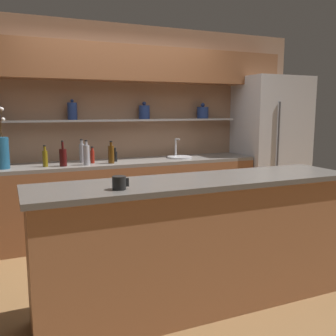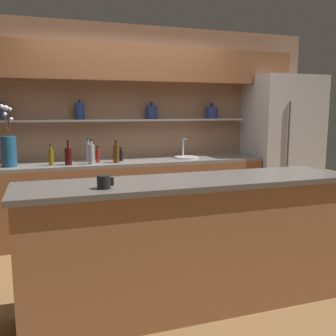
{
  "view_description": "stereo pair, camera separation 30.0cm",
  "coord_description": "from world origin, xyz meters",
  "px_view_note": "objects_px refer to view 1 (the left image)",
  "views": [
    {
      "loc": [
        -1.32,
        -3.12,
        1.54
      ],
      "look_at": [
        0.15,
        0.29,
        0.96
      ],
      "focal_mm": 40.0,
      "sensor_mm": 36.0,
      "label": 1
    },
    {
      "loc": [
        -1.04,
        -3.23,
        1.54
      ],
      "look_at": [
        0.15,
        0.29,
        0.96
      ],
      "focal_mm": 40.0,
      "sensor_mm": 36.0,
      "label": 2
    }
  ],
  "objects_px": {
    "refrigerator": "(270,148)",
    "bottle_wine_2": "(63,157)",
    "bottle_spirit_5": "(82,153)",
    "bottle_oil_0": "(45,158)",
    "coffee_mug": "(119,183)",
    "bottle_spirit_4": "(111,154)",
    "bottle_spirit_1": "(86,155)",
    "sink_fixture": "(179,156)",
    "bottle_sauce_6": "(92,156)",
    "flower_vase": "(1,151)",
    "bottle_sauce_3": "(115,156)"
  },
  "relations": [
    {
      "from": "bottle_oil_0",
      "to": "bottle_sauce_6",
      "type": "xyz_separation_m",
      "value": [
        0.53,
        0.07,
        -0.01
      ]
    },
    {
      "from": "refrigerator",
      "to": "coffee_mug",
      "type": "xyz_separation_m",
      "value": [
        -2.8,
        -1.99,
        0.07
      ]
    },
    {
      "from": "bottle_sauce_6",
      "to": "bottle_spirit_4",
      "type": "bearing_deg",
      "value": -25.72
    },
    {
      "from": "sink_fixture",
      "to": "bottle_spirit_1",
      "type": "relative_size",
      "value": 1.12
    },
    {
      "from": "bottle_wine_2",
      "to": "bottle_spirit_4",
      "type": "relative_size",
      "value": 1.09
    },
    {
      "from": "sink_fixture",
      "to": "coffee_mug",
      "type": "xyz_separation_m",
      "value": [
        -1.38,
        -2.04,
        0.12
      ]
    },
    {
      "from": "bottle_spirit_1",
      "to": "bottle_sauce_6",
      "type": "distance_m",
      "value": 0.15
    },
    {
      "from": "coffee_mug",
      "to": "bottle_wine_2",
      "type": "bearing_deg",
      "value": 93.14
    },
    {
      "from": "bottle_oil_0",
      "to": "bottle_spirit_1",
      "type": "xyz_separation_m",
      "value": [
        0.44,
        -0.04,
        0.02
      ]
    },
    {
      "from": "bottle_oil_0",
      "to": "bottle_sauce_6",
      "type": "relative_size",
      "value": 1.22
    },
    {
      "from": "sink_fixture",
      "to": "bottle_spirit_5",
      "type": "xyz_separation_m",
      "value": [
        -1.24,
        0.05,
        0.1
      ]
    },
    {
      "from": "flower_vase",
      "to": "coffee_mug",
      "type": "distance_m",
      "value": 2.09
    },
    {
      "from": "sink_fixture",
      "to": "bottle_oil_0",
      "type": "relative_size",
      "value": 1.33
    },
    {
      "from": "bottle_wine_2",
      "to": "bottle_spirit_4",
      "type": "distance_m",
      "value": 0.55
    },
    {
      "from": "flower_vase",
      "to": "bottle_spirit_4",
      "type": "bearing_deg",
      "value": -3.11
    },
    {
      "from": "sink_fixture",
      "to": "bottle_wine_2",
      "type": "relative_size",
      "value": 1.12
    },
    {
      "from": "bottle_spirit_4",
      "to": "refrigerator",
      "type": "bearing_deg",
      "value": 2.31
    },
    {
      "from": "bottle_sauce_3",
      "to": "bottle_sauce_6",
      "type": "bearing_deg",
      "value": -171.0
    },
    {
      "from": "refrigerator",
      "to": "flower_vase",
      "type": "bearing_deg",
      "value": -179.48
    },
    {
      "from": "refrigerator",
      "to": "bottle_spirit_5",
      "type": "height_order",
      "value": "refrigerator"
    },
    {
      "from": "bottle_spirit_1",
      "to": "bottle_spirit_4",
      "type": "bearing_deg",
      "value": 4.24
    },
    {
      "from": "refrigerator",
      "to": "sink_fixture",
      "type": "xyz_separation_m",
      "value": [
        -1.42,
        0.05,
        -0.05
      ]
    },
    {
      "from": "bottle_spirit_1",
      "to": "bottle_sauce_3",
      "type": "relative_size",
      "value": 1.69
    },
    {
      "from": "bottle_spirit_4",
      "to": "bottle_oil_0",
      "type": "bearing_deg",
      "value": 178.21
    },
    {
      "from": "bottle_spirit_5",
      "to": "bottle_spirit_1",
      "type": "bearing_deg",
      "value": -86.75
    },
    {
      "from": "bottle_oil_0",
      "to": "bottle_sauce_3",
      "type": "relative_size",
      "value": 1.43
    },
    {
      "from": "sink_fixture",
      "to": "bottle_sauce_3",
      "type": "bearing_deg",
      "value": -179.82
    },
    {
      "from": "bottle_spirit_1",
      "to": "bottle_sauce_6",
      "type": "xyz_separation_m",
      "value": [
        0.09,
        0.12,
        -0.03
      ]
    },
    {
      "from": "bottle_sauce_6",
      "to": "coffee_mug",
      "type": "xyz_separation_m",
      "value": [
        -0.24,
        -2.0,
        0.06
      ]
    },
    {
      "from": "bottle_oil_0",
      "to": "bottle_spirit_4",
      "type": "relative_size",
      "value": 0.91
    },
    {
      "from": "bottle_wine_2",
      "to": "bottle_spirit_5",
      "type": "distance_m",
      "value": 0.32
    },
    {
      "from": "bottle_oil_0",
      "to": "bottle_spirit_5",
      "type": "height_order",
      "value": "bottle_spirit_5"
    },
    {
      "from": "bottle_spirit_4",
      "to": "bottle_spirit_5",
      "type": "relative_size",
      "value": 0.94
    },
    {
      "from": "refrigerator",
      "to": "flower_vase",
      "type": "relative_size",
      "value": 2.94
    },
    {
      "from": "bottle_oil_0",
      "to": "bottle_wine_2",
      "type": "bearing_deg",
      "value": -10.51
    },
    {
      "from": "bottle_wine_2",
      "to": "coffee_mug",
      "type": "bearing_deg",
      "value": -86.86
    },
    {
      "from": "sink_fixture",
      "to": "coffee_mug",
      "type": "distance_m",
      "value": 2.47
    },
    {
      "from": "bottle_oil_0",
      "to": "bottle_sauce_3",
      "type": "distance_m",
      "value": 0.82
    },
    {
      "from": "bottle_sauce_6",
      "to": "bottle_oil_0",
      "type": "bearing_deg",
      "value": -172.18
    },
    {
      "from": "bottle_wine_2",
      "to": "bottle_sauce_3",
      "type": "xyz_separation_m",
      "value": [
        0.63,
        0.15,
        -0.03
      ]
    },
    {
      "from": "bottle_spirit_1",
      "to": "bottle_wine_2",
      "type": "relative_size",
      "value": 0.99
    },
    {
      "from": "refrigerator",
      "to": "bottle_wine_2",
      "type": "relative_size",
      "value": 6.98
    },
    {
      "from": "bottle_wine_2",
      "to": "bottle_spirit_4",
      "type": "xyz_separation_m",
      "value": [
        0.55,
        0.01,
        0.01
      ]
    },
    {
      "from": "bottle_sauce_3",
      "to": "bottle_spirit_5",
      "type": "xyz_separation_m",
      "value": [
        -0.39,
        0.05,
        0.05
      ]
    },
    {
      "from": "bottle_sauce_6",
      "to": "coffee_mug",
      "type": "distance_m",
      "value": 2.01
    },
    {
      "from": "flower_vase",
      "to": "bottle_oil_0",
      "type": "relative_size",
      "value": 2.84
    },
    {
      "from": "refrigerator",
      "to": "bottle_wine_2",
      "type": "bearing_deg",
      "value": -177.89
    },
    {
      "from": "refrigerator",
      "to": "bottle_oil_0",
      "type": "distance_m",
      "value": 3.09
    },
    {
      "from": "sink_fixture",
      "to": "bottle_spirit_1",
      "type": "distance_m",
      "value": 1.24
    },
    {
      "from": "bottle_spirit_1",
      "to": "bottle_sauce_3",
      "type": "bearing_deg",
      "value": 23.51
    }
  ]
}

